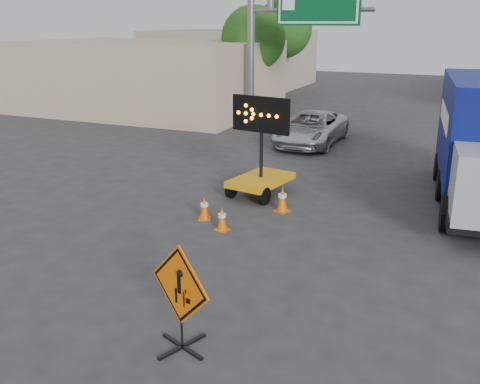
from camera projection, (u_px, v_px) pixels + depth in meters
The scene contains 12 objects.
ground at pixel (200, 317), 9.63m from camera, with size 100.00×100.00×0.00m, color #2D2D30.
storefront_left_near at pixel (147, 76), 31.83m from camera, with size 14.00×10.00×4.00m, color tan.
storefront_left_far at pixel (230, 58), 44.36m from camera, with size 12.00×10.00×4.40m, color #A69A8A.
highway_gantry at pixel (291, 22), 25.45m from camera, with size 6.18×0.38×6.90m.
tree_left_near at pixel (253, 38), 30.62m from camera, with size 3.71×3.71×6.03m.
tree_left_far at pixel (283, 29), 37.85m from camera, with size 4.10×4.10×6.66m.
construction_sign at pixel (181, 295), 8.43m from camera, with size 1.29×0.93×1.82m.
arrow_board at pixel (261, 174), 16.23m from camera, with size 1.90×2.31×3.02m.
pickup_truck at pixel (311, 128), 23.08m from camera, with size 2.30×4.98×1.38m, color silver.
cone_a at pixel (222, 219), 13.56m from camera, with size 0.41×0.41×0.63m.
cone_b at pixel (204, 208), 14.32m from camera, with size 0.43×0.43×0.65m.
cone_c at pixel (282, 199), 14.88m from camera, with size 0.48×0.48×0.74m.
Camera 1 is at (4.07, -7.49, 5.08)m, focal length 40.00 mm.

